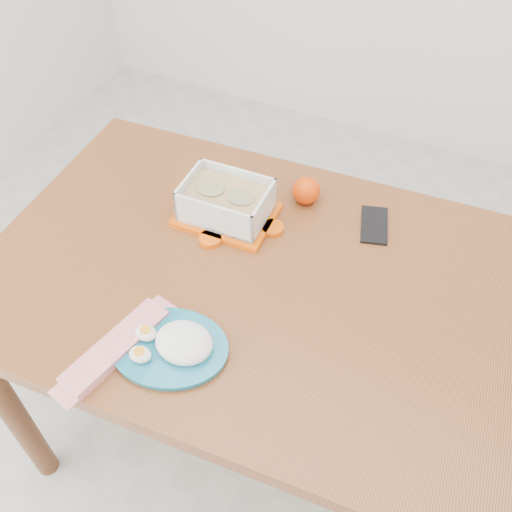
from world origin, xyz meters
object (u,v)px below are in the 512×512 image
at_px(smartphone, 374,225).
at_px(food_container, 226,202).
at_px(dining_table, 256,303).
at_px(orange_fruit, 306,191).
at_px(rice_plate, 173,344).

bearing_deg(smartphone, food_container, -176.34).
xyz_separation_m(dining_table, food_container, (-0.14, 0.13, 0.15)).
bearing_deg(dining_table, food_container, 132.73).
distance_m(dining_table, food_container, 0.24).
distance_m(orange_fruit, smartphone, 0.18).
relative_size(dining_table, rice_plate, 4.46).
distance_m(food_container, rice_plate, 0.38).
distance_m(orange_fruit, rice_plate, 0.51).
xyz_separation_m(food_container, smartphone, (0.33, 0.12, -0.04)).
distance_m(rice_plate, smartphone, 0.55).
height_order(dining_table, rice_plate, rice_plate).
bearing_deg(smartphone, rice_plate, -132.91).
bearing_deg(food_container, rice_plate, -80.22).
bearing_deg(dining_table, orange_fruit, 84.71).
xyz_separation_m(rice_plate, smartphone, (0.25, 0.49, -0.02)).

